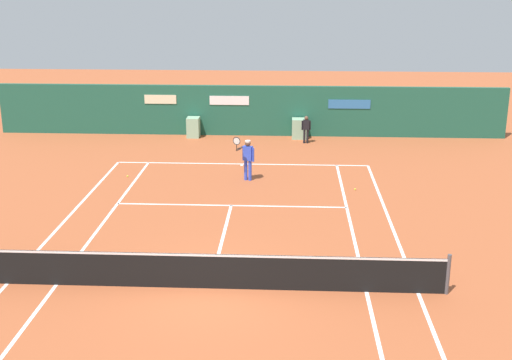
{
  "coord_description": "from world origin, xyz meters",
  "views": [
    {
      "loc": [
        1.98,
        -15.51,
        7.74
      ],
      "look_at": [
        0.84,
        6.86,
        0.8
      ],
      "focal_mm": 47.03,
      "sensor_mm": 36.0,
      "label": 1
    }
  ],
  "objects_px": {
    "player_on_baseline": "(247,156)",
    "tennis_ball_by_sideline": "(247,170)",
    "tennis_ball_mid_court": "(128,176)",
    "tennis_ball_near_service_line": "(355,189)",
    "ball_kid_centre_post": "(306,128)"
  },
  "relations": [
    {
      "from": "player_on_baseline",
      "to": "tennis_ball_mid_court",
      "type": "height_order",
      "value": "player_on_baseline"
    },
    {
      "from": "tennis_ball_mid_court",
      "to": "tennis_ball_by_sideline",
      "type": "bearing_deg",
      "value": 13.53
    },
    {
      "from": "tennis_ball_near_service_line",
      "to": "player_on_baseline",
      "type": "bearing_deg",
      "value": 165.8
    },
    {
      "from": "ball_kid_centre_post",
      "to": "player_on_baseline",
      "type": "bearing_deg",
      "value": 68.11
    },
    {
      "from": "ball_kid_centre_post",
      "to": "tennis_ball_by_sideline",
      "type": "bearing_deg",
      "value": 62.02
    },
    {
      "from": "tennis_ball_mid_court",
      "to": "tennis_ball_near_service_line",
      "type": "bearing_deg",
      "value": -7.83
    },
    {
      "from": "ball_kid_centre_post",
      "to": "tennis_ball_near_service_line",
      "type": "height_order",
      "value": "ball_kid_centre_post"
    },
    {
      "from": "player_on_baseline",
      "to": "tennis_ball_by_sideline",
      "type": "bearing_deg",
      "value": -65.92
    },
    {
      "from": "tennis_ball_by_sideline",
      "to": "tennis_ball_near_service_line",
      "type": "distance_m",
      "value": 4.79
    },
    {
      "from": "tennis_ball_by_sideline",
      "to": "tennis_ball_mid_court",
      "type": "height_order",
      "value": "same"
    },
    {
      "from": "tennis_ball_by_sideline",
      "to": "tennis_ball_mid_court",
      "type": "xyz_separation_m",
      "value": [
        -4.68,
        -1.13,
        0.0
      ]
    },
    {
      "from": "player_on_baseline",
      "to": "tennis_ball_by_sideline",
      "type": "height_order",
      "value": "player_on_baseline"
    },
    {
      "from": "player_on_baseline",
      "to": "tennis_ball_mid_court",
      "type": "relative_size",
      "value": 26.88
    },
    {
      "from": "tennis_ball_by_sideline",
      "to": "tennis_ball_mid_court",
      "type": "distance_m",
      "value": 4.81
    },
    {
      "from": "player_on_baseline",
      "to": "tennis_ball_mid_court",
      "type": "bearing_deg",
      "value": 17.54
    }
  ]
}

